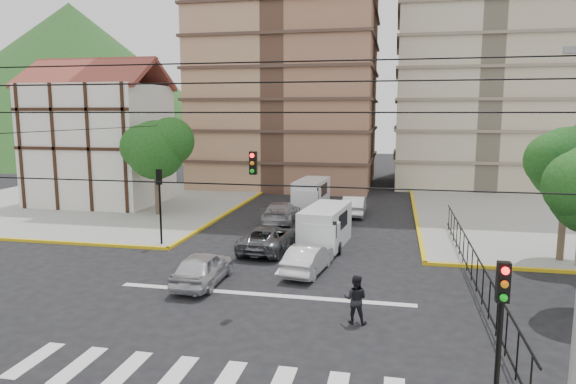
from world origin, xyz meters
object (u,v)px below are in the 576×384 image
(traffic_light_se, at_px, (500,325))
(van_right_lane, at_px, (325,228))
(traffic_light_nw, at_px, (160,194))
(van_left_lane, at_px, (311,195))
(car_silver_front_left, at_px, (203,268))
(car_white_front_right, at_px, (308,259))
(pedestrian_crosswalk, at_px, (355,299))

(traffic_light_se, bearing_deg, van_right_lane, 109.77)
(traffic_light_nw, xyz_separation_m, van_right_lane, (9.37, 1.73, -1.97))
(traffic_light_se, height_order, van_left_lane, traffic_light_se)
(car_silver_front_left, bearing_deg, van_left_lane, -95.68)
(van_right_lane, xyz_separation_m, car_white_front_right, (-0.15, -4.87, -0.44))
(van_left_lane, bearing_deg, car_white_front_right, -76.95)
(traffic_light_se, xyz_separation_m, traffic_light_nw, (-15.60, 15.60, 0.00))
(traffic_light_nw, height_order, van_left_lane, traffic_light_nw)
(traffic_light_se, xyz_separation_m, van_right_lane, (-6.23, 17.33, -1.97))
(car_white_front_right, distance_m, pedestrian_crosswalk, 6.27)
(traffic_light_se, distance_m, car_white_front_right, 14.20)
(traffic_light_nw, bearing_deg, pedestrian_crosswalk, -36.35)
(traffic_light_nw, xyz_separation_m, van_left_lane, (6.66, 13.32, -1.96))
(pedestrian_crosswalk, bearing_deg, van_right_lane, -71.84)
(van_right_lane, bearing_deg, traffic_light_se, -63.37)
(car_silver_front_left, bearing_deg, van_right_lane, -121.40)
(traffic_light_nw, relative_size, car_white_front_right, 1.04)
(traffic_light_nw, xyz_separation_m, pedestrian_crosswalk, (11.95, -8.79, -2.19))
(van_right_lane, height_order, pedestrian_crosswalk, van_right_lane)
(car_silver_front_left, relative_size, car_white_front_right, 1.05)
(van_right_lane, xyz_separation_m, van_left_lane, (-2.71, 11.60, 0.02))
(van_left_lane, distance_m, pedestrian_crosswalk, 22.74)
(traffic_light_se, height_order, car_white_front_right, traffic_light_se)
(van_left_lane, xyz_separation_m, pedestrian_crosswalk, (5.28, -22.12, -0.24))
(van_right_lane, height_order, car_silver_front_left, van_right_lane)
(pedestrian_crosswalk, bearing_deg, van_left_lane, -72.16)
(pedestrian_crosswalk, bearing_deg, traffic_light_nw, -31.94)
(van_left_lane, height_order, pedestrian_crosswalk, van_left_lane)
(traffic_light_se, relative_size, car_silver_front_left, 0.99)
(traffic_light_nw, height_order, pedestrian_crosswalk, traffic_light_nw)
(van_left_lane, xyz_separation_m, car_white_front_right, (2.56, -16.47, -0.46))
(car_silver_front_left, distance_m, pedestrian_crosswalk, 7.74)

